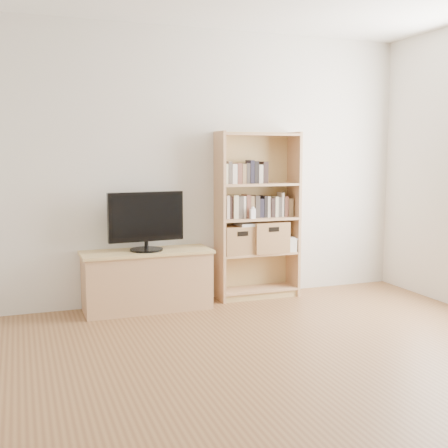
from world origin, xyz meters
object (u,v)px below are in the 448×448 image
basket_right (267,237)px  tv_stand (147,281)px  bookshelf (258,216)px  laptop (253,224)px  television (146,221)px  basket_left (237,240)px  baby_monitor (253,214)px

basket_right → tv_stand: bearing=-179.4°
bookshelf → laptop: size_ratio=4.81×
bookshelf → basket_right: bearing=-2.6°
television → laptop: (1.08, 0.06, -0.08)m
television → basket_right: size_ratio=1.90×
basket_left → laptop: bearing=-3.3°
baby_monitor → basket_right: bearing=16.0°
tv_stand → laptop: 1.19m
basket_right → laptop: (-0.15, -0.00, 0.13)m
baby_monitor → laptop: 0.14m
baby_monitor → basket_left: bearing=137.5°
television → baby_monitor: television is taller
tv_stand → laptop: bearing=3.1°
bookshelf → television: bookshelf is taller
bookshelf → basket_left: (-0.22, -0.00, -0.23)m
television → baby_monitor: bearing=-5.5°
television → laptop: size_ratio=2.04×
basket_right → laptop: basket_right is taller
tv_stand → basket_right: basket_right is taller
baby_monitor → television: bearing=170.8°
baby_monitor → basket_left: baby_monitor is taller
baby_monitor → basket_right: baby_monitor is taller
tv_stand → basket_left: bearing=3.9°
basket_left → laptop: (0.17, -0.00, 0.15)m
television → basket_right: television is taller
tv_stand → basket_right: size_ratio=3.12×
television → basket_left: (0.91, 0.07, -0.23)m
baby_monitor → basket_right: 0.32m
bookshelf → television: (-1.13, -0.07, 0.00)m
television → basket_left: bearing=-0.2°
baby_monitor → laptop: size_ratio=0.28×
tv_stand → basket_left: (0.91, 0.07, 0.33)m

